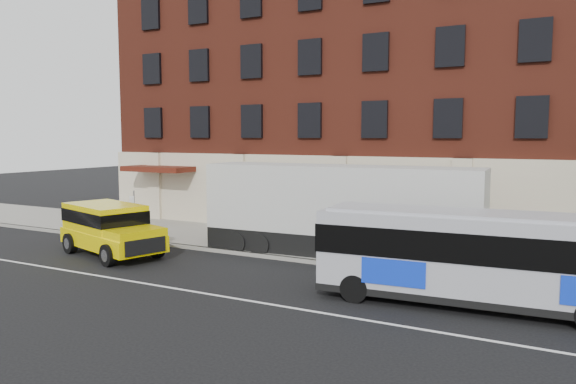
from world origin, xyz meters
The scene contains 9 objects.
ground centered at (0.00, 0.00, 0.00)m, with size 120.00×120.00×0.00m, color black.
sidewalk centered at (0.00, 9.00, 0.07)m, with size 60.00×6.00×0.15m, color gray.
kerb centered at (0.00, 6.00, 0.07)m, with size 60.00×0.25×0.15m, color gray.
lane_line centered at (0.00, 0.50, 0.01)m, with size 60.00×0.12×0.01m, color silver.
building centered at (-0.01, 16.92, 7.58)m, with size 30.00×12.10×15.00m.
sign_pole centered at (-8.50, 6.15, 1.45)m, with size 0.30×0.20×2.50m.
city_bus centered at (8.60, 3.20, 1.60)m, with size 10.73×3.02×2.90m.
yellow_suv centered at (-7.30, 3.38, 1.26)m, with size 5.88×3.70×2.19m.
shipping_container centered at (1.77, 7.56, 1.94)m, with size 11.85×3.01×3.91m.
Camera 1 is at (10.60, -13.68, 5.15)m, focal length 34.14 mm.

